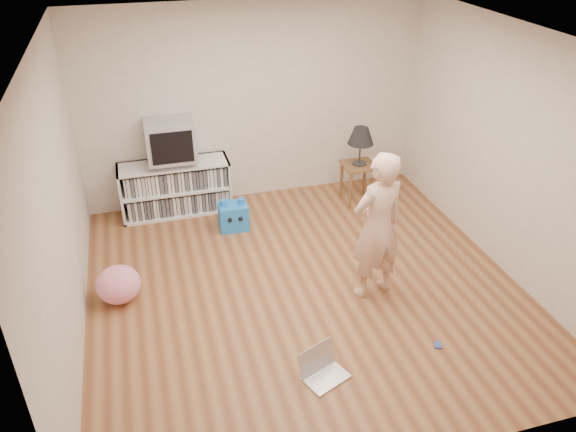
% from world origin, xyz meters
% --- Properties ---
extents(ground, '(4.50, 4.50, 0.00)m').
position_xyz_m(ground, '(0.00, 0.00, 0.00)').
color(ground, brown).
rests_on(ground, ground).
extents(walls, '(4.52, 4.52, 2.60)m').
position_xyz_m(walls, '(0.00, 0.00, 1.30)').
color(walls, beige).
rests_on(walls, ground).
extents(ceiling, '(4.50, 4.50, 0.01)m').
position_xyz_m(ceiling, '(0.00, 0.00, 2.60)').
color(ceiling, white).
rests_on(ceiling, walls).
extents(media_unit, '(1.40, 0.45, 0.70)m').
position_xyz_m(media_unit, '(-1.12, 2.04, 0.35)').
color(media_unit, white).
rests_on(media_unit, ground).
extents(dvd_deck, '(0.45, 0.35, 0.07)m').
position_xyz_m(dvd_deck, '(-1.12, 2.02, 0.73)').
color(dvd_deck, gray).
rests_on(dvd_deck, media_unit).
extents(crt_tv, '(0.60, 0.53, 0.50)m').
position_xyz_m(crt_tv, '(-1.12, 2.02, 1.02)').
color(crt_tv, '#9F9FA4').
rests_on(crt_tv, dvd_deck).
extents(side_table, '(0.42, 0.42, 0.55)m').
position_xyz_m(side_table, '(1.27, 1.65, 0.42)').
color(side_table, brown).
rests_on(side_table, ground).
extents(table_lamp, '(0.34, 0.34, 0.52)m').
position_xyz_m(table_lamp, '(1.27, 1.65, 0.94)').
color(table_lamp, '#333333').
rests_on(table_lamp, side_table).
extents(person, '(0.66, 0.51, 1.60)m').
position_xyz_m(person, '(0.66, -0.28, 0.80)').
color(person, beige).
rests_on(person, ground).
extents(laptop, '(0.46, 0.42, 0.26)m').
position_xyz_m(laptop, '(-0.23, -1.25, 0.07)').
color(laptop, silver).
rests_on(laptop, ground).
extents(playing_cards, '(0.10, 0.11, 0.02)m').
position_xyz_m(playing_cards, '(0.94, -1.21, 0.01)').
color(playing_cards, '#4050AC').
rests_on(playing_cards, ground).
extents(plush_blue, '(0.36, 0.32, 0.41)m').
position_xyz_m(plush_blue, '(-0.49, 1.40, 0.17)').
color(plush_blue, '#1C7CEF').
rests_on(plush_blue, ground).
extents(plush_pink, '(0.56, 0.56, 0.39)m').
position_xyz_m(plush_pink, '(-1.90, 0.31, 0.19)').
color(plush_pink, pink).
rests_on(plush_pink, ground).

